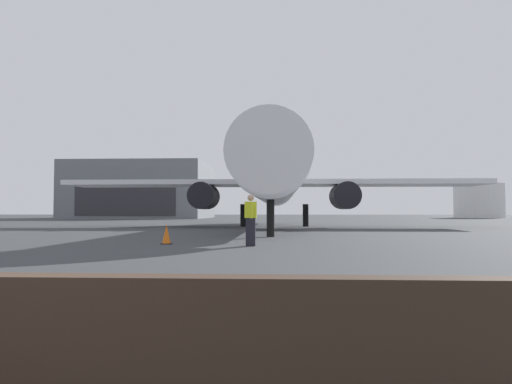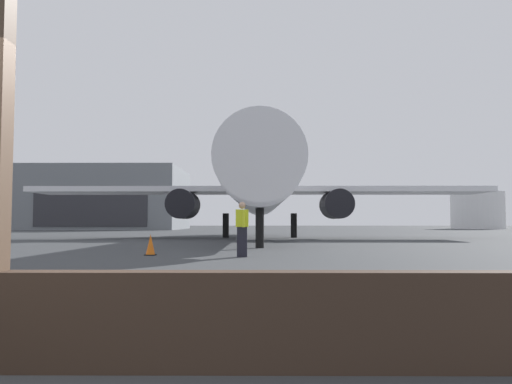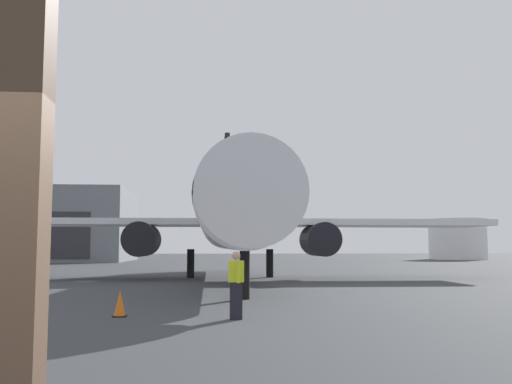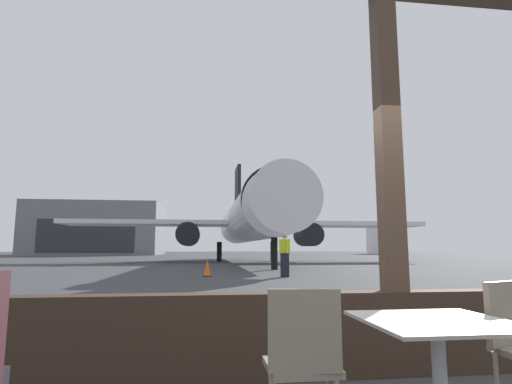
% 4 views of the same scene
% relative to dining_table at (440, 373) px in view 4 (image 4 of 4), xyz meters
% --- Properties ---
extents(ground_plane, '(220.00, 220.00, 0.00)m').
position_rel_dining_table_xyz_m(ground_plane, '(0.44, 41.41, -0.43)').
color(ground_plane, '#383A3D').
extents(window_frame, '(8.62, 0.24, 3.99)m').
position_rel_dining_table_xyz_m(window_frame, '(0.44, 1.41, 0.91)').
color(window_frame, '#38281E').
rests_on(window_frame, ground).
extents(dining_table, '(0.82, 0.82, 0.72)m').
position_rel_dining_table_xyz_m(dining_table, '(0.00, 0.00, 0.00)').
color(dining_table, '#ADA89E').
rests_on(dining_table, ground).
extents(cafe_chair_window_left, '(0.43, 0.43, 0.91)m').
position_rel_dining_table_xyz_m(cafe_chair_window_left, '(-0.77, 0.08, 0.10)').
color(cafe_chair_window_left, gray).
rests_on(cafe_chair_window_left, ground).
extents(airplane, '(30.76, 30.03, 10.42)m').
position_rel_dining_table_xyz_m(airplane, '(2.47, 31.06, 3.11)').
color(airplane, silver).
rests_on(airplane, ground).
extents(ground_crew_worker, '(0.40, 0.56, 1.74)m').
position_rel_dining_table_xyz_m(ground_crew_worker, '(1.91, 13.98, 0.47)').
color(ground_crew_worker, black).
rests_on(ground_crew_worker, ground).
extents(traffic_cone, '(0.36, 0.36, 0.70)m').
position_rel_dining_table_xyz_m(traffic_cone, '(-1.16, 14.78, -0.10)').
color(traffic_cone, orange).
rests_on(traffic_cone, ground).
extents(distant_hangar, '(21.81, 17.96, 9.03)m').
position_rel_dining_table_xyz_m(distant_hangar, '(-20.15, 75.56, 4.08)').
color(distant_hangar, slate).
rests_on(distant_hangar, ground).
extents(fuel_storage_tank, '(8.21, 8.21, 5.88)m').
position_rel_dining_table_xyz_m(fuel_storage_tank, '(37.38, 81.03, 2.51)').
color(fuel_storage_tank, white).
rests_on(fuel_storage_tank, ground).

